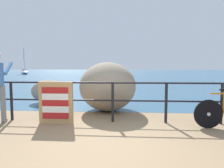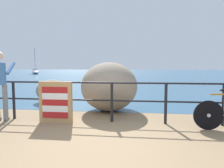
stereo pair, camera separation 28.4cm
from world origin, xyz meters
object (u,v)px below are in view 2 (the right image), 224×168
Objects in this scene: breakwater_boulder_left at (53,91)px; person_at_railing at (1,83)px; sailboat at (35,70)px; breakwater_boulder_main at (109,87)px; folded_deckchair_stack at (56,102)px.

person_at_railing is at bearing -93.27° from breakwater_boulder_left.
sailboat reaches higher than person_at_railing.
breakwater_boulder_main is at bearing -1.70° from sailboat.
person_at_railing is 0.29× the size of sailboat.
sailboat reaches higher than folded_deckchair_stack.
breakwater_boulder_left is (-2.41, 1.21, -0.32)m from breakwater_boulder_main.
folded_deckchair_stack is 3.07m from breakwater_boulder_left.
breakwater_boulder_main reaches higher than breakwater_boulder_left.
breakwater_boulder_left is at bearing 114.61° from folded_deckchair_stack.
sailboat is at bearing 13.24° from person_at_railing.
breakwater_boulder_left is at bearing -4.16° from sailboat.
folded_deckchair_stack is 1.97m from breakwater_boulder_main.
breakwater_boulder_left is at bearing 153.46° from breakwater_boulder_main.
person_at_railing is at bearing -178.99° from folded_deckchair_stack.
person_at_railing is 1.52m from folded_deckchair_stack.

